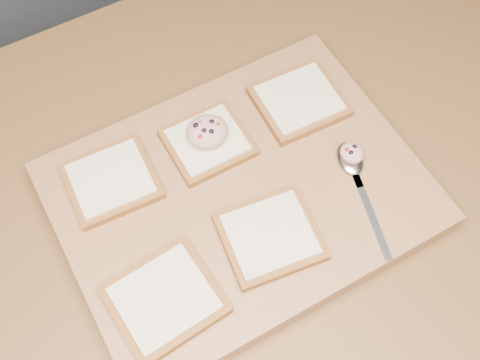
# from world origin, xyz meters

# --- Properties ---
(ground) EXTENTS (4.00, 4.00, 0.00)m
(ground) POSITION_xyz_m (0.00, 0.00, 0.00)
(ground) COLOR #515459
(ground) RESTS_ON ground
(island_counter) EXTENTS (2.00, 0.80, 0.90)m
(island_counter) POSITION_xyz_m (0.00, 0.00, 0.45)
(island_counter) COLOR slate
(island_counter) RESTS_ON ground
(cutting_board) EXTENTS (0.49, 0.37, 0.04)m
(cutting_board) POSITION_xyz_m (0.06, -0.05, 0.92)
(cutting_board) COLOR #A67347
(cutting_board) RESTS_ON island_counter
(bread_far_left) EXTENTS (0.12, 0.11, 0.02)m
(bread_far_left) POSITION_xyz_m (-0.09, 0.05, 0.95)
(bread_far_left) COLOR brown
(bread_far_left) RESTS_ON cutting_board
(bread_far_center) EXTENTS (0.11, 0.10, 0.02)m
(bread_far_center) POSITION_xyz_m (0.05, 0.04, 0.95)
(bread_far_center) COLOR brown
(bread_far_center) RESTS_ON cutting_board
(bread_far_right) EXTENTS (0.13, 0.12, 0.02)m
(bread_far_right) POSITION_xyz_m (0.20, 0.04, 0.95)
(bread_far_right) COLOR brown
(bread_far_right) RESTS_ON cutting_board
(bread_near_left) EXTENTS (0.14, 0.13, 0.02)m
(bread_near_left) POSITION_xyz_m (-0.10, -0.14, 0.95)
(bread_near_left) COLOR brown
(bread_near_left) RESTS_ON cutting_board
(bread_near_center) EXTENTS (0.14, 0.13, 0.02)m
(bread_near_center) POSITION_xyz_m (0.05, -0.13, 0.95)
(bread_near_center) COLOR brown
(bread_near_center) RESTS_ON cutting_board
(tuna_salad_dollop) EXTENTS (0.06, 0.06, 0.03)m
(tuna_salad_dollop) POSITION_xyz_m (0.05, 0.04, 0.97)
(tuna_salad_dollop) COLOR tan
(tuna_salad_dollop) RESTS_ON bread_far_center
(spoon) EXTENTS (0.07, 0.18, 0.01)m
(spoon) POSITION_xyz_m (0.21, -0.09, 0.94)
(spoon) COLOR silver
(spoon) RESTS_ON cutting_board
(spoon_salad) EXTENTS (0.03, 0.04, 0.02)m
(spoon_salad) POSITION_xyz_m (0.21, -0.08, 0.96)
(spoon_salad) COLOR tan
(spoon_salad) RESTS_ON spoon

